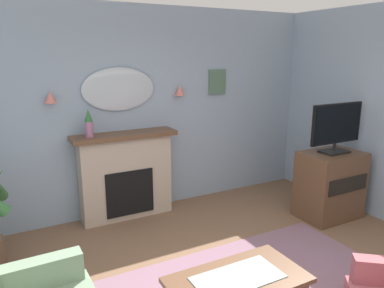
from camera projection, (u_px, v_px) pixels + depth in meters
wall_back at (142, 111)px, 5.06m from camera, size 6.23×0.10×2.78m
fireplace at (126, 176)px, 4.92m from camera, size 1.36×0.36×1.16m
mantel_vase_right at (89, 123)px, 4.50m from camera, size 0.10×0.10×0.35m
wall_mirror at (119, 89)px, 4.76m from camera, size 0.96×0.06×0.56m
wall_sconce_left at (50, 97)px, 4.34m from camera, size 0.14×0.14×0.14m
wall_sconce_right at (180, 91)px, 5.12m from camera, size 0.14×0.14×0.14m
framed_picture at (217, 82)px, 5.45m from camera, size 0.28×0.03×0.36m
coffee_table at (238, 284)px, 2.93m from camera, size 1.10×0.60×0.45m
tv_cabinet at (330, 185)px, 4.95m from camera, size 0.80×0.57×0.90m
tv_flatscreen at (337, 127)px, 4.74m from camera, size 0.84×0.24×0.65m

